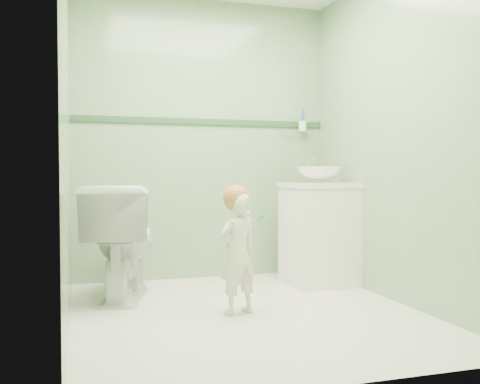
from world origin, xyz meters
name	(u,v)px	position (x,y,z in m)	size (l,w,h in m)	color
ground	(247,313)	(0.00, 0.00, 0.00)	(2.50, 2.50, 0.00)	silver
room_shell	(247,127)	(0.00, 0.00, 1.20)	(2.50, 2.54, 2.40)	#7AA272
trim_stripe	(203,122)	(0.00, 1.24, 1.35)	(2.20, 0.02, 0.05)	#2C492F
vanity	(319,235)	(0.84, 0.70, 0.40)	(0.52, 0.50, 0.80)	white
counter	(319,185)	(0.84, 0.70, 0.81)	(0.54, 0.52, 0.04)	white
basin	(319,175)	(0.84, 0.70, 0.89)	(0.37, 0.37, 0.13)	white
faucet	(310,165)	(0.84, 0.89, 0.97)	(0.03, 0.13, 0.18)	silver
cup_holder	(302,126)	(0.89, 1.18, 1.33)	(0.26, 0.07, 0.21)	silver
toilet	(122,242)	(-0.74, 0.65, 0.41)	(0.46, 0.81, 0.82)	white
toddler	(238,254)	(-0.06, -0.01, 0.39)	(0.28, 0.19, 0.78)	beige
hair_cap	(236,198)	(-0.06, 0.02, 0.74)	(0.17, 0.17, 0.17)	#A86632
teal_toothbrush	(259,218)	(0.05, -0.09, 0.62)	(0.10, 0.14, 0.08)	#078960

